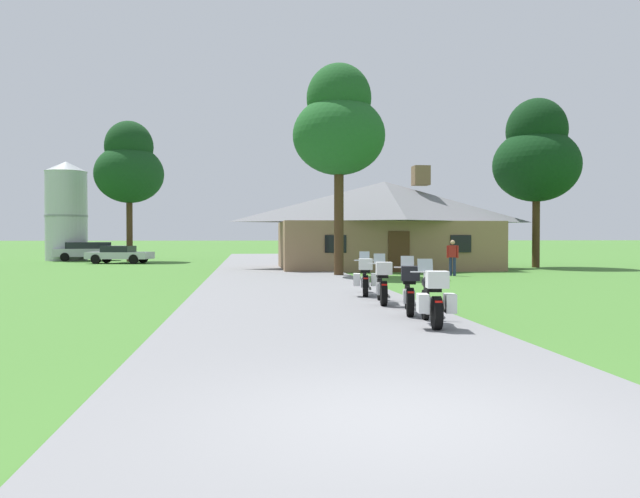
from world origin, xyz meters
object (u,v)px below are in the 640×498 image
(motorcycle_black_third_in_row, at_px, (382,282))
(tree_by_lodge_front, at_px, (339,125))
(tree_left_far, at_px, (129,166))
(parked_silver_sedan_far_left, at_px, (120,254))
(bystander_red_shirt_near_lodge, at_px, (453,256))
(motorcycle_black_nearest_to_camera, at_px, (433,298))
(motorcycle_blue_farthest_in_row, at_px, (365,277))
(parked_silver_suv_far_left, at_px, (87,250))
(metal_silo_distant, at_px, (66,211))
(motorcycle_red_second_in_row, at_px, (409,289))
(tree_right_of_lodge, at_px, (537,155))

(motorcycle_black_third_in_row, relative_size, tree_by_lodge_front, 0.21)
(tree_left_far, xyz_separation_m, parked_silver_sedan_far_left, (-0.06, -3.28, -6.31))
(motorcycle_black_third_in_row, relative_size, bystander_red_shirt_near_lodge, 1.25)
(parked_silver_sedan_far_left, bearing_deg, tree_by_lodge_front, -127.96)
(motorcycle_black_nearest_to_camera, bearing_deg, motorcycle_blue_farthest_in_row, 98.75)
(motorcycle_black_third_in_row, height_order, bystander_red_shirt_near_lodge, bystander_red_shirt_near_lodge)
(motorcycle_black_nearest_to_camera, bearing_deg, parked_silver_suv_far_left, 120.94)
(tree_left_far, height_order, metal_silo_distant, tree_left_far)
(motorcycle_black_nearest_to_camera, height_order, bystander_red_shirt_near_lodge, bystander_red_shirt_near_lodge)
(motorcycle_black_nearest_to_camera, distance_m, motorcycle_black_third_in_row, 4.24)
(motorcycle_red_second_in_row, distance_m, metal_silo_distant, 39.66)
(motorcycle_red_second_in_row, xyz_separation_m, tree_by_lodge_front, (0.44, 14.41, 6.32))
(parked_silver_suv_far_left, height_order, parked_silver_sedan_far_left, parked_silver_suv_far_left)
(bystander_red_shirt_near_lodge, xyz_separation_m, parked_silver_suv_far_left, (-21.58, 20.45, -0.15))
(tree_left_far, distance_m, metal_silo_distant, 6.68)
(motorcycle_black_third_in_row, bearing_deg, tree_right_of_lodge, 62.60)
(tree_right_of_lodge, relative_size, tree_left_far, 0.98)
(motorcycle_red_second_in_row, bearing_deg, tree_right_of_lodge, 70.02)
(parked_silver_suv_far_left, bearing_deg, motorcycle_black_nearest_to_camera, -170.01)
(motorcycle_black_nearest_to_camera, height_order, parked_silver_suv_far_left, parked_silver_suv_far_left)
(motorcycle_red_second_in_row, relative_size, parked_silver_sedan_far_left, 0.46)
(tree_left_far, distance_m, tree_by_lodge_front, 22.29)
(bystander_red_shirt_near_lodge, distance_m, tree_left_far, 26.62)
(bystander_red_shirt_near_lodge, distance_m, parked_silver_sedan_far_left, 23.74)
(motorcycle_blue_farthest_in_row, distance_m, parked_silver_sedan_far_left, 27.75)
(motorcycle_blue_farthest_in_row, relative_size, tree_right_of_lodge, 0.21)
(bystander_red_shirt_near_lodge, bearing_deg, motorcycle_black_nearest_to_camera, -82.49)
(metal_silo_distant, distance_m, parked_silver_suv_far_left, 3.56)
(tree_left_far, bearing_deg, metal_silo_distant, 152.06)
(metal_silo_distant, bearing_deg, bystander_red_shirt_near_lodge, -42.52)
(motorcycle_black_nearest_to_camera, relative_size, tree_right_of_lodge, 0.21)
(parked_silver_sedan_far_left, bearing_deg, motorcycle_black_third_in_row, -144.36)
(parked_silver_suv_far_left, bearing_deg, motorcycle_red_second_in_row, -168.68)
(motorcycle_red_second_in_row, relative_size, motorcycle_blue_farthest_in_row, 0.99)
(parked_silver_sedan_far_left, bearing_deg, motorcycle_blue_farthest_in_row, -142.43)
(motorcycle_red_second_in_row, bearing_deg, parked_silver_sedan_far_left, 124.84)
(motorcycle_red_second_in_row, distance_m, tree_by_lodge_front, 15.74)
(motorcycle_black_nearest_to_camera, bearing_deg, bystander_red_shirt_near_lodge, 77.87)
(tree_by_lodge_front, distance_m, parked_silver_sedan_far_left, 20.71)
(motorcycle_red_second_in_row, distance_m, parked_silver_sedan_far_left, 31.91)
(motorcycle_black_nearest_to_camera, relative_size, parked_silver_sedan_far_left, 0.46)
(tree_left_far, relative_size, tree_by_lodge_front, 1.05)
(tree_right_of_lodge, xyz_separation_m, parked_silver_suv_far_left, (-29.03, 13.39, -5.85))
(motorcycle_black_nearest_to_camera, height_order, tree_left_far, tree_left_far)
(metal_silo_distant, bearing_deg, tree_right_of_lodge, -24.93)
(bystander_red_shirt_near_lodge, relative_size, tree_right_of_lodge, 0.17)
(motorcycle_red_second_in_row, bearing_deg, motorcycle_black_third_in_row, 106.45)
(motorcycle_black_third_in_row, distance_m, tree_by_lodge_front, 13.79)
(motorcycle_black_third_in_row, height_order, metal_silo_distant, metal_silo_distant)
(bystander_red_shirt_near_lodge, distance_m, tree_by_lodge_front, 8.02)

